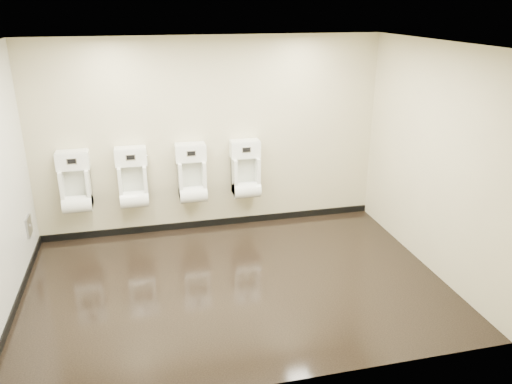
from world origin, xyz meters
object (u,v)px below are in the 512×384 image
urinal_3 (246,173)px  urinal_1 (133,182)px  urinal_0 (76,186)px  access_panel (29,226)px  urinal_2 (192,177)px

urinal_3 → urinal_1: bearing=180.0°
urinal_0 → urinal_1: (0.76, 0.00, 0.00)m
urinal_1 → urinal_3: size_ratio=1.00×
access_panel → urinal_3: (2.96, 0.40, 0.35)m
access_panel → urinal_2: urinal_2 is taller
access_panel → urinal_1: size_ratio=0.30×
access_panel → urinal_1: (1.35, 0.40, 0.35)m
access_panel → urinal_1: bearing=16.6°
urinal_3 → urinal_2: bearing=180.0°
access_panel → urinal_0: urinal_0 is taller
urinal_0 → urinal_3: size_ratio=1.00×
access_panel → urinal_3: 3.01m
urinal_1 → urinal_2: same height
urinal_0 → urinal_3: same height
urinal_0 → urinal_3: 2.38m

